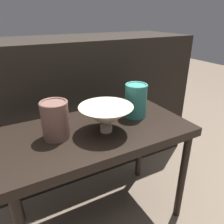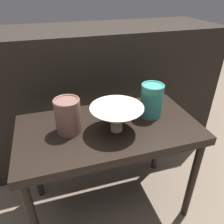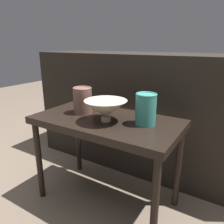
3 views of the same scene
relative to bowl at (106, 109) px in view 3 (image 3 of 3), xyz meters
name	(u,v)px [view 3 (image 3 of 3)]	position (x,y,z in m)	size (l,w,h in m)	color
ground_plane	(107,199)	(-0.02, 0.04, -0.62)	(8.00, 8.00, 0.00)	#6B5B4C
table	(106,129)	(-0.02, 0.04, -0.13)	(0.82, 0.44, 0.55)	black
couch_backdrop	(146,111)	(-0.02, 0.61, -0.18)	(1.75, 0.50, 0.88)	black
bowl	(106,109)	(0.00, 0.00, 0.00)	(0.23, 0.23, 0.12)	#C1B293
vase_textured_left	(83,100)	(-0.20, 0.05, 0.01)	(0.11, 0.11, 0.16)	brown
vase_colorful_right	(146,109)	(0.20, 0.07, 0.01)	(0.11, 0.11, 0.16)	teal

